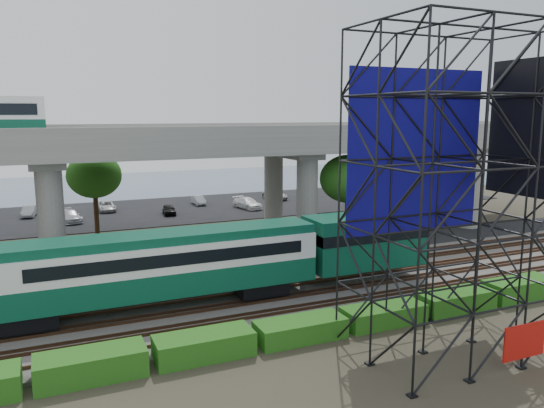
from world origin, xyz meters
name	(u,v)px	position (x,y,z in m)	size (l,w,h in m)	color
ground	(251,313)	(0.00, 0.00, 0.00)	(140.00, 140.00, 0.00)	#474233
ballast_bed	(239,300)	(0.00, 2.00, 0.10)	(90.00, 12.00, 0.20)	slate
service_road	(200,265)	(0.00, 10.50, 0.04)	(90.00, 5.00, 0.08)	black
parking_lot	(143,212)	(0.00, 34.00, 0.04)	(90.00, 18.00, 0.08)	black
harbor_water	(117,188)	(0.00, 56.00, 0.01)	(140.00, 40.00, 0.03)	#445B71
rail_tracks	(239,297)	(0.00, 2.00, 0.28)	(90.00, 9.52, 0.16)	#472D1E
commuter_train	(190,261)	(-2.96, 2.00, 2.88)	(29.30, 3.06, 4.30)	black
overpass	(165,151)	(-1.16, 16.00, 8.21)	(80.00, 12.00, 12.40)	#9E9B93
scaffold_tower	(457,195)	(7.17, -7.98, 7.47)	(9.36, 6.36, 15.00)	black
hedge_strip	(301,329)	(1.01, -4.30, 0.56)	(34.60, 1.80, 1.20)	#1D5914
trees	(121,185)	(-4.67, 16.17, 5.57)	(40.94, 16.94, 7.69)	#382314
suv	(39,271)	(-11.03, 10.79, 0.79)	(2.35, 5.09, 1.42)	black
parked_cars	(151,207)	(0.78, 33.38, 0.67)	(38.62, 9.55, 1.27)	silver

